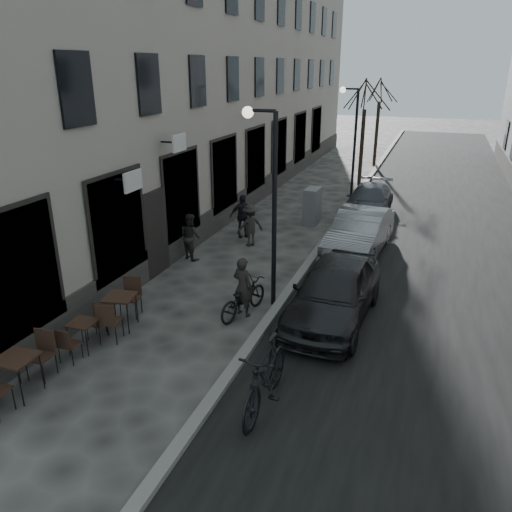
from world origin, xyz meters
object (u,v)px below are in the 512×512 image
Objects in this scene: bicycle at (243,298)px; tree_far at (380,88)px; pedestrian_near at (190,236)px; tree_near at (366,93)px; pedestrian_far at (242,216)px; car_mid at (359,233)px; pedestrian_mid at (250,225)px; bistro_set_c at (121,308)px; streetlamp_far at (352,131)px; car_near at (334,292)px; bistro_set_a at (18,372)px; moped at (265,376)px; utility_cabinet at (312,206)px; car_far at (369,200)px; streetlamp_near at (268,188)px; bistro_set_b at (84,333)px.

tree_far is at bearing -76.24° from bicycle.
bicycle is 1.18× the size of pedestrian_near.
tree_near is at bearing -90.00° from tree_far.
car_mid is (4.33, -0.29, -0.07)m from pedestrian_far.
bistro_set_c is at bearing 38.46° from pedestrian_mid.
bicycle is (2.53, 1.63, -0.03)m from bistro_set_c.
car_near is at bearing -81.47° from streetlamp_far.
bistro_set_a is at bearing -131.10° from pedestrian_far.
car_mid is 8.82m from moped.
bistro_set_a is 7.70m from pedestrian_near.
tree_far is 14.15m from utility_cabinet.
pedestrian_far is (-2.29, 5.79, 0.32)m from bicycle.
bistro_set_c is 1.13× the size of pedestrian_near.
utility_cabinet is at bearing -157.54° from pedestrian_mid.
bistro_set_a reaches higher than bicycle.
car_far is at bearing -84.32° from bicycle.
tree_far is at bearing 88.54° from utility_cabinet.
streetlamp_far is 13.13m from bicycle.
bistro_set_a is at bearing -132.05° from car_near.
car_mid is (-0.17, 4.96, -0.03)m from car_near.
streetlamp_near is 4.76m from pedestrian_near.
bicycle is (-0.44, -15.85, -4.18)m from tree_near.
car_mid is at bearing -81.18° from tree_near.
pedestrian_near reaches higher than utility_cabinet.
car_near reaches higher than moped.
streetlamp_near is at bearing -99.85° from pedestrian_far.
utility_cabinet is 0.32× the size of car_near.
car_near is 3.89m from moped.
car_near is at bearing -83.39° from tree_near.
bistro_set_c is (-2.90, -14.47, -2.65)m from streetlamp_far.
utility_cabinet reaches higher than bistro_set_b.
utility_cabinet reaches higher than moped.
streetlamp_near reaches higher than bistro_set_b.
pedestrian_far is at bearing -105.16° from tree_near.
bistro_set_b is (-3.10, -3.62, -2.74)m from streetlamp_near.
pedestrian_mid reaches higher than car_far.
bistro_set_c is at bearing -118.16° from car_mid.
car_near is (4.95, 3.31, 0.34)m from bistro_set_b.
streetlamp_near is at bearing -90.20° from tree_far.
car_mid is at bearing 94.50° from car_near.
tree_far is 19.44m from pedestrian_near.
utility_cabinet is at bearing -131.86° from car_far.
streetlamp_far is 3.79m from car_far.
car_mid reaches higher than utility_cabinet.
car_mid is at bearing 88.76° from moped.
bistro_set_a is 0.75× the size of moped.
car_near is 4.96m from car_mid.
bicycle is 3.75m from moped.
bicycle is at bearing -91.63° from streetlamp_far.
bistro_set_a is 1.06× the size of pedestrian_far.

